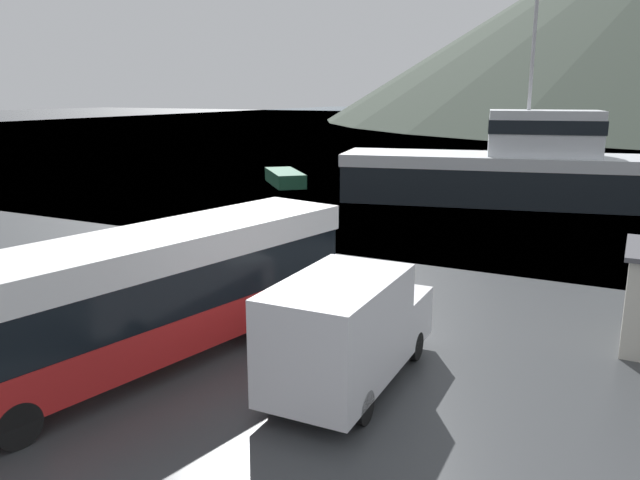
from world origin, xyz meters
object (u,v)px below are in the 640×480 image
at_px(tour_bus, 154,290).
at_px(small_boat, 285,178).
at_px(storage_bin, 155,262).
at_px(delivery_van, 348,328).
at_px(fishing_boat, 513,168).

bearing_deg(tour_bus, small_boat, 125.54).
bearing_deg(storage_bin, delivery_van, -23.91).
height_order(delivery_van, fishing_boat, fishing_boat).
bearing_deg(fishing_boat, tour_bus, 159.96).
xyz_separation_m(storage_bin, small_boat, (-7.83, 22.31, -0.23)).
bearing_deg(storage_bin, tour_bus, -48.13).
distance_m(storage_bin, small_boat, 23.64).
height_order(fishing_boat, storage_bin, fishing_boat).
relative_size(delivery_van, storage_bin, 3.95).
bearing_deg(tour_bus, storage_bin, 143.20).
distance_m(delivery_van, small_boat, 31.33).
xyz_separation_m(tour_bus, storage_bin, (-4.43, 4.94, -1.09)).
bearing_deg(small_boat, delivery_van, 80.86).
bearing_deg(tour_bus, fishing_boat, 93.93).
bearing_deg(fishing_boat, delivery_van, 170.04).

